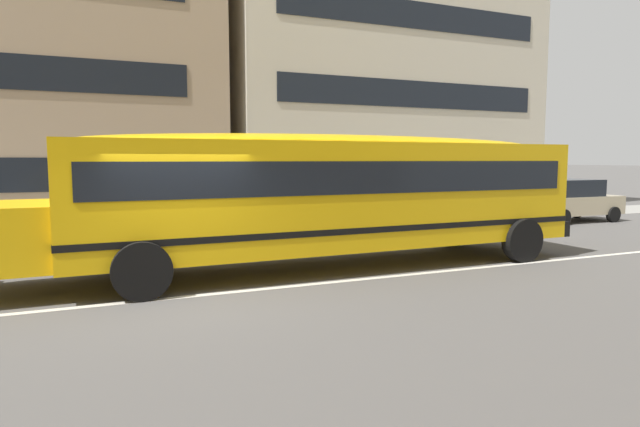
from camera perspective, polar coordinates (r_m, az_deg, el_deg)
The scene contains 6 objects.
ground_plane at distance 9.84m, azimuth -14.25°, elevation -8.59°, with size 400.00×400.00×0.00m, color #54514F.
sidewalk_far at distance 18.08m, azimuth -18.50°, elevation -2.18°, with size 120.00×3.00×0.01m, color gray.
lane_centreline at distance 9.84m, azimuth -14.25°, elevation -8.57°, with size 110.00×0.16×0.01m, color silver.
school_bus at distance 11.85m, azimuth 0.52°, elevation 2.58°, with size 13.23×3.13×2.95m.
parked_car_beige_by_hydrant at distance 23.04m, azimuth 25.00°, elevation 1.32°, with size 3.91×1.90×1.64m.
apartment_block_far_centre at distance 28.97m, azimuth 3.75°, elevation 20.62°, with size 14.52×11.24×19.70m.
Camera 1 is at (-1.46, -9.43, 2.41)m, focal length 30.18 mm.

